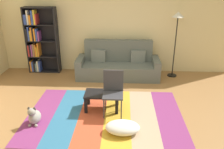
# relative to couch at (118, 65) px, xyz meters

# --- Properties ---
(ground_plane) EXTENTS (14.00, 14.00, 0.00)m
(ground_plane) POSITION_rel_couch_xyz_m (-0.04, -2.02, -0.34)
(ground_plane) COLOR #9E7042
(back_wall) EXTENTS (6.80, 0.10, 2.70)m
(back_wall) POSITION_rel_couch_xyz_m (-0.04, 0.53, 1.01)
(back_wall) COLOR beige
(back_wall) RESTS_ON ground_plane
(rug) EXTENTS (3.11, 2.17, 0.01)m
(rug) POSITION_rel_couch_xyz_m (-0.20, -2.07, -0.33)
(rug) COLOR #843370
(rug) RESTS_ON ground_plane
(couch) EXTENTS (2.26, 0.80, 1.00)m
(couch) POSITION_rel_couch_xyz_m (0.00, 0.00, 0.00)
(couch) COLOR #59605B
(couch) RESTS_ON ground_plane
(bookshelf) EXTENTS (0.90, 0.28, 1.87)m
(bookshelf) POSITION_rel_couch_xyz_m (-2.29, 0.28, 0.59)
(bookshelf) COLOR black
(bookshelf) RESTS_ON ground_plane
(coffee_table) EXTENTS (0.71, 0.44, 0.37)m
(coffee_table) POSITION_rel_couch_xyz_m (-0.28, -1.82, -0.03)
(coffee_table) COLOR black
(coffee_table) RESTS_ON rug
(pouf) EXTENTS (0.62, 0.42, 0.21)m
(pouf) POSITION_rel_couch_xyz_m (0.16, -2.64, -0.22)
(pouf) COLOR white
(pouf) RESTS_ON rug
(dog) EXTENTS (0.22, 0.35, 0.40)m
(dog) POSITION_rel_couch_xyz_m (-1.52, -2.43, -0.18)
(dog) COLOR #9E998E
(dog) RESTS_ON ground_plane
(standing_lamp) EXTENTS (0.32, 0.32, 1.79)m
(standing_lamp) POSITION_rel_couch_xyz_m (1.55, 0.12, 1.16)
(standing_lamp) COLOR black
(standing_lamp) RESTS_ON ground_plane
(tv_remote) EXTENTS (0.11, 0.15, 0.02)m
(tv_remote) POSITION_rel_couch_xyz_m (-0.19, -1.76, 0.05)
(tv_remote) COLOR black
(tv_remote) RESTS_ON coffee_table
(folding_chair) EXTENTS (0.40, 0.40, 0.90)m
(folding_chair) POSITION_rel_couch_xyz_m (-0.04, -1.94, 0.20)
(folding_chair) COLOR #38383D
(folding_chair) RESTS_ON ground_plane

